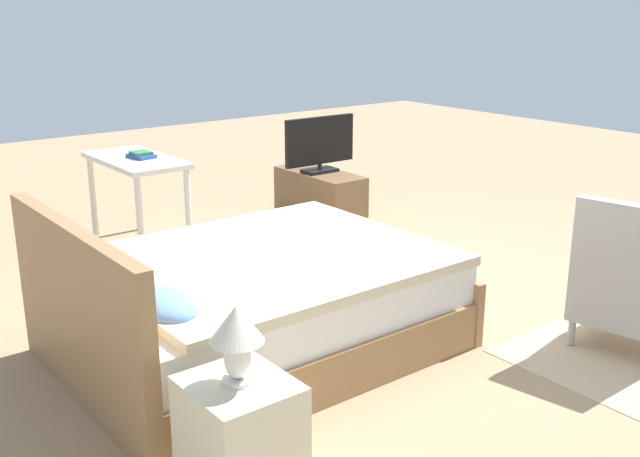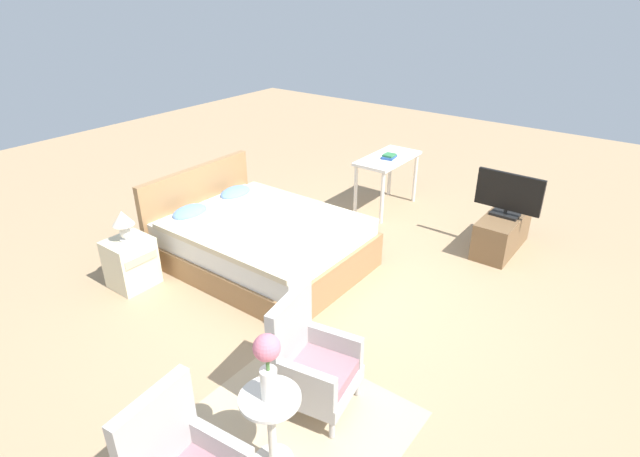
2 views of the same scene
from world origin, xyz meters
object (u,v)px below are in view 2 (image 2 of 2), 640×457
Objects in this scene: bed at (259,241)px; tv_stand at (502,232)px; vanity_desk at (388,165)px; flower_vase at (268,361)px; book_stack at (389,156)px; armchair_by_window_right at (311,364)px; nightstand at (131,263)px; table_lamp at (123,222)px; side_table at (271,423)px; tv_flatscreen at (509,194)px.

bed is 2.28× the size of tv_stand.
bed reaches higher than vanity_desk.
book_stack is at bearing 20.21° from flower_vase.
nightstand is (0.19, 2.56, -0.11)m from armchair_by_window_right.
armchair_by_window_right is 1.71× the size of nightstand.
nightstand is 4.27m from tv_stand.
vanity_desk is 4.23× the size of book_stack.
bed is 2.37× the size of armchair_by_window_right.
bed is 2.90m from tv_stand.
book_stack reaches higher than vanity_desk.
flower_vase is at bearing -159.79° from book_stack.
bed reaches higher than table_lamp.
flower_vase is (-0.00, 0.00, 0.52)m from side_table.
tv_stand is at bearing -96.60° from book_stack.
table_lamp is at bearing 145.65° from bed.
tv_flatscreen reaches higher than armchair_by_window_right.
bed is 2.71m from side_table.
table_lamp is at bearing 74.00° from flower_vase.
armchair_by_window_right is 0.60m from side_table.
flower_vase is at bearing -167.35° from armchair_by_window_right.
side_table is at bearing -135.12° from bed.
vanity_desk is at bearing -8.95° from bed.
tv_flatscreen is 0.74× the size of vanity_desk.
tv_flatscreen is (3.93, -0.19, -0.17)m from flower_vase.
flower_vase is at bearing 177.27° from tv_flatscreen.
flower_vase reaches higher than table_lamp.
flower_vase is 0.46× the size of vanity_desk.
tv_flatscreen is (3.93, -0.19, 0.34)m from side_table.
side_table is 2.45× the size of book_stack.
bed is at bearing 44.88° from flower_vase.
vanity_desk is (4.16, 1.55, -0.25)m from flower_vase.
nightstand is (-1.14, 0.78, -0.03)m from bed.
vanity_desk is (3.39, -1.13, 0.38)m from nightstand.
vanity_desk is at bearing 82.41° from tv_stand.
vanity_desk reaches higher than tv_stand.
nightstand is 1.63× the size of table_lamp.
flower_vase is 0.62× the size of tv_flatscreen.
flower_vase is 2.87m from nightstand.
side_table is 0.52m from flower_vase.
bed is at bearing 53.18° from armchair_by_window_right.
armchair_by_window_right is at bearing 174.55° from tv_stand.
armchair_by_window_right is 3.36m from tv_stand.
armchair_by_window_right is 3.74× the size of book_stack.
bed is 2.77m from flower_vase.
book_stack is at bearing -19.26° from nightstand.
tv_flatscreen is 1.72m from book_stack.
side_table is 4.45m from vanity_desk.
vanity_desk is (0.23, 1.74, 0.43)m from tv_stand.
book_stack is at bearing -133.39° from vanity_desk.
table_lamp is (0.00, 0.00, 0.48)m from nightstand.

